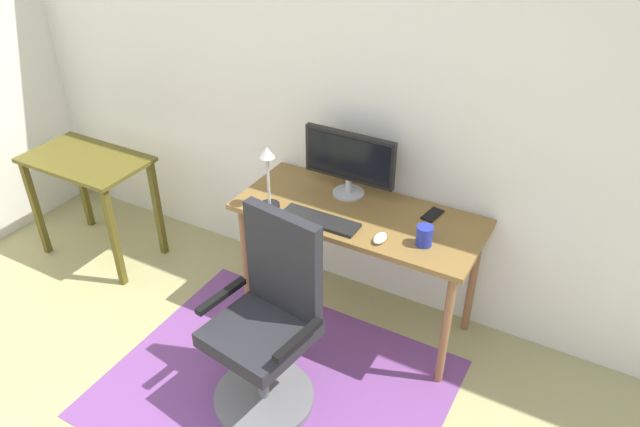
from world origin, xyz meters
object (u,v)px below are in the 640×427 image
at_px(keyboard, 320,220).
at_px(coffee_cup, 424,236).
at_px(monitor, 349,160).
at_px(cell_phone, 432,215).
at_px(desk_lamp, 268,170).
at_px(side_table, 89,176).
at_px(desk, 358,226).
at_px(computer_mouse, 380,238).
at_px(office_chair, 268,334).

height_order(keyboard, coffee_cup, coffee_cup).
relative_size(monitor, keyboard, 1.24).
bearing_deg(keyboard, cell_phone, 34.65).
height_order(coffee_cup, desk_lamp, desk_lamp).
bearing_deg(monitor, coffee_cup, -25.26).
distance_m(desk_lamp, side_table, 1.41).
xyz_separation_m(desk, monitor, (-0.14, 0.15, 0.31)).
bearing_deg(side_table, desk, 7.80).
distance_m(keyboard, computer_mouse, 0.35).
bearing_deg(keyboard, monitor, 89.64).
bearing_deg(monitor, side_table, -166.73).
relative_size(coffee_cup, office_chair, 0.10).
relative_size(desk, cell_phone, 9.64).
xyz_separation_m(coffee_cup, cell_phone, (-0.05, 0.28, -0.05)).
bearing_deg(computer_mouse, side_table, -178.35).
xyz_separation_m(keyboard, office_chair, (0.03, -0.56, -0.33)).
bearing_deg(office_chair, desk_lamp, 129.58).
relative_size(desk, desk_lamp, 3.74).
relative_size(coffee_cup, desk_lamp, 0.29).
bearing_deg(keyboard, office_chair, -87.38).
bearing_deg(keyboard, computer_mouse, -1.29).
relative_size(coffee_cup, side_table, 0.13).
relative_size(computer_mouse, coffee_cup, 0.98).
bearing_deg(desk, desk_lamp, -157.88).
height_order(monitor, side_table, monitor).
xyz_separation_m(monitor, side_table, (-1.68, -0.39, -0.37)).
relative_size(coffee_cup, cell_phone, 0.76).
xyz_separation_m(keyboard, side_table, (-1.67, -0.07, -0.16)).
xyz_separation_m(cell_phone, office_chair, (-0.47, -0.91, -0.33)).
relative_size(keyboard, cell_phone, 3.07).
relative_size(desk_lamp, side_table, 0.45).
xyz_separation_m(computer_mouse, side_table, (-2.02, -0.06, -0.17)).
relative_size(desk, office_chair, 1.28).
height_order(office_chair, side_table, office_chair).
distance_m(desk, coffee_cup, 0.45).
relative_size(cell_phone, office_chair, 0.13).
bearing_deg(office_chair, side_table, 172.13).
height_order(keyboard, computer_mouse, computer_mouse).
height_order(desk, keyboard, keyboard).
relative_size(monitor, computer_mouse, 5.14).
bearing_deg(coffee_cup, office_chair, -129.84).
relative_size(computer_mouse, desk_lamp, 0.29).
height_order(desk, office_chair, office_chair).
bearing_deg(coffee_cup, cell_phone, 101.13).
distance_m(desk, keyboard, 0.25).
bearing_deg(monitor, desk_lamp, -133.66).
height_order(keyboard, desk_lamp, desk_lamp).
bearing_deg(office_chair, coffee_cup, 58.58).
distance_m(desk, computer_mouse, 0.30).
bearing_deg(office_chair, monitor, 99.94).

